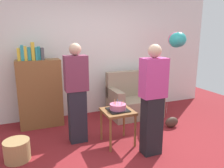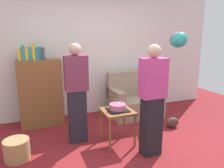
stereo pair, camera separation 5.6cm
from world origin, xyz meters
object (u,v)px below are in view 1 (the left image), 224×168
Objects in this scene: side_table at (118,115)px; wicker_basket at (17,150)px; couch at (134,100)px; person_blowing_candles at (77,93)px; handbag at (172,122)px; person_holding_cake at (153,100)px; birthday_cake at (118,107)px; bookshelf at (40,91)px; balloon_bunch at (177,40)px.

side_table is 1.56m from wicker_basket.
person_blowing_candles reaches higher than couch.
side_table reaches higher than handbag.
birthday_cake is at bearing -27.05° from person_holding_cake.
person_blowing_candles is 1.96m from handbag.
bookshelf is 1.34m from wicker_basket.
balloon_bunch is at bearing -14.24° from couch.
person_blowing_candles is 5.82× the size of handbag.
birthday_cake is 0.89× the size of wicker_basket.
bookshelf is at bearing 175.12° from couch.
balloon_bunch is (1.38, 1.30, 0.81)m from person_holding_cake.
birthday_cake is 0.20× the size of person_blowing_candles.
person_blowing_candles and person_holding_cake have the same top height.
person_holding_cake reaches higher than handbag.
balloon_bunch is at bearing 13.08° from wicker_basket.
handbag is at bearing -26.50° from person_blowing_candles.
wicker_basket is 2.75m from handbag.
wicker_basket is at bearing 171.86° from person_blowing_candles.
bookshelf is 2.61m from handbag.
couch is 0.98m from handbag.
handbag is (2.32, -1.03, -0.59)m from bookshelf.
balloon_bunch is at bearing -7.87° from bookshelf.
handbag is (1.22, 0.19, -0.39)m from side_table.
side_table is 1.30m from handbag.
bookshelf reaches higher than handbag.
birthday_cake reaches higher than wicker_basket.
bookshelf is at bearing 172.13° from balloon_bunch.
person_holding_cake is (-0.50, -1.52, 0.49)m from couch.
balloon_bunch reaches higher than couch.
bookshelf is 5.78× the size of handbag.
couch is at bearing 51.56° from side_table.
person_blowing_candles reaches higher than side_table.
birthday_cake is 0.18× the size of balloon_bunch.
side_table is 1.58× the size of wicker_basket.
birthday_cake is 1.60m from wicker_basket.
bookshelf reaches higher than couch.
couch reaches higher than birthday_cake.
birthday_cake is at bearing -50.93° from person_blowing_candles.
balloon_bunch is (0.50, 0.64, 1.54)m from handbag.
wicker_basket is 1.29× the size of handbag.
person_blowing_candles is at bearing -13.50° from person_holding_cake.
couch is 0.67× the size of person_blowing_candles.
bookshelf is 2.23m from person_holding_cake.
handbag is (1.81, -0.12, -0.73)m from person_blowing_candles.
birthday_cake is (0.00, -0.00, 0.14)m from side_table.
balloon_bunch is at bearing 25.71° from birthday_cake.
birthday_cake reaches higher than handbag.
couch is 0.68× the size of bookshelf.
wicker_basket is at bearing -157.48° from couch.
person_blowing_candles is 1.19m from wicker_basket.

